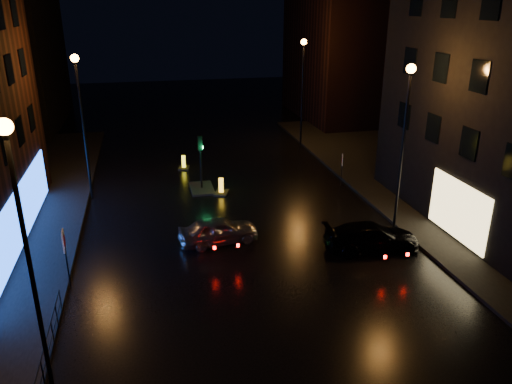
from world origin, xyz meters
TOP-DOWN VIEW (x-y plane):
  - ground at (0.00, 0.00)m, footprint 120.00×120.00m
  - pavement_right at (14.00, 8.00)m, footprint 12.00×44.00m
  - building_far_left at (-16.00, 35.00)m, footprint 8.00×16.00m
  - building_far_right at (15.00, 32.00)m, footprint 8.00×14.00m
  - street_lamp_lnear at (-7.80, -2.00)m, footprint 0.44×0.44m
  - street_lamp_lfar at (-7.80, 14.00)m, footprint 0.44×0.44m
  - street_lamp_rnear at (7.80, 6.00)m, footprint 0.44×0.44m
  - street_lamp_rfar at (7.80, 22.00)m, footprint 0.44×0.44m
  - traffic_signal at (-1.20, 14.00)m, footprint 1.40×2.40m
  - guard_railing at (-8.00, -1.00)m, footprint 0.05×6.04m
  - silver_hatchback at (-1.29, 6.48)m, footprint 4.03×2.06m
  - dark_sedan at (5.65, 4.15)m, footprint 4.66×2.25m
  - bollard_near at (-0.13, 13.00)m, footprint 1.13×1.34m
  - bollard_far at (-1.93, 18.42)m, footprint 0.92×1.19m
  - road_sign_left at (-7.90, 3.79)m, footprint 0.11×0.62m
  - road_sign_right at (7.56, 12.72)m, footprint 0.21×0.48m

SIDE VIEW (x-z plane):
  - ground at x=0.00m, z-range 0.00..0.00m
  - pavement_right at x=14.00m, z-range 0.00..0.15m
  - bollard_far at x=-1.93m, z-range -0.26..0.67m
  - bollard_near at x=-0.13m, z-range -0.28..0.72m
  - traffic_signal at x=-1.20m, z-range -1.22..2.23m
  - dark_sedan at x=5.65m, z-range 0.00..1.31m
  - silver_hatchback at x=-1.29m, z-range 0.00..1.31m
  - guard_railing at x=-8.00m, z-range 0.24..1.24m
  - road_sign_right at x=7.56m, z-range 0.51..2.56m
  - road_sign_left at x=-7.90m, z-range 0.64..3.21m
  - street_lamp_lnear at x=-7.80m, z-range 1.38..9.75m
  - street_lamp_lfar at x=-7.80m, z-range 1.38..9.75m
  - street_lamp_rnear at x=7.80m, z-range 1.38..9.75m
  - street_lamp_rfar at x=7.80m, z-range 1.38..9.75m
  - building_far_right at x=15.00m, z-range 0.00..12.00m
  - building_far_left at x=-16.00m, z-range 0.00..14.00m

